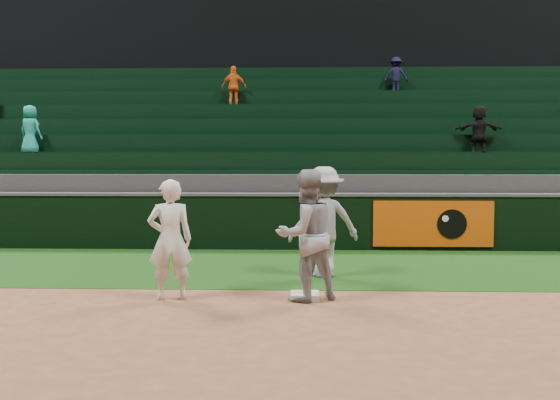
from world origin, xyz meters
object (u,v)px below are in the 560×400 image
at_px(first_base, 305,296).
at_px(baserunner, 306,235).
at_px(first_baseman, 170,240).
at_px(base_coach, 324,222).

bearing_deg(first_base, baserunner, -77.43).
distance_m(first_baseman, base_coach, 2.88).
bearing_deg(first_baseman, base_coach, -156.15).
height_order(first_baseman, base_coach, base_coach).
xyz_separation_m(first_base, base_coach, (0.33, 1.71, 0.90)).
xyz_separation_m(baserunner, base_coach, (0.32, 1.76, 0.01)).
relative_size(first_base, baserunner, 0.22).
bearing_deg(baserunner, base_coach, -129.24).
bearing_deg(baserunner, first_baseman, -28.52).
xyz_separation_m(first_baseman, baserunner, (1.95, 0.02, 0.07)).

